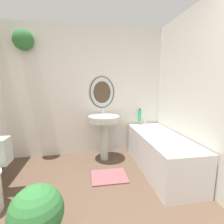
# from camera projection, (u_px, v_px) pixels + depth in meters

# --- Properties ---
(wall_back) EXTENTS (2.98, 0.33, 2.40)m
(wall_back) POSITION_uv_depth(u_px,v_px,m) (83.00, 89.00, 3.03)
(wall_back) COLOR silver
(wall_back) RESTS_ON ground_plane
(wall_right) EXTENTS (0.06, 2.79, 2.40)m
(wall_right) POSITION_uv_depth(u_px,v_px,m) (210.00, 96.00, 1.97)
(wall_right) COLOR silver
(wall_right) RESTS_ON ground_plane
(pedestal_sink) EXTENTS (0.55, 0.55, 0.90)m
(pedestal_sink) POSITION_uv_depth(u_px,v_px,m) (104.00, 126.00, 2.87)
(pedestal_sink) COLOR #B2BCB2
(pedestal_sink) RESTS_ON ground_plane
(bathtub) EXTENTS (0.61, 1.55, 0.65)m
(bathtub) POSITION_uv_depth(u_px,v_px,m) (160.00, 152.00, 2.56)
(bathtub) COLOR silver
(bathtub) RESTS_ON ground_plane
(shampoo_bottle) EXTENTS (0.06, 0.06, 0.24)m
(shampoo_bottle) POSITION_uv_depth(u_px,v_px,m) (140.00, 115.00, 3.16)
(shampoo_bottle) COLOR #38B275
(shampoo_bottle) RESTS_ON bathtub
(potted_plant) EXTENTS (0.42, 0.42, 0.56)m
(potted_plant) POSITION_uv_depth(u_px,v_px,m) (37.00, 214.00, 1.27)
(potted_plant) COLOR #47474C
(potted_plant) RESTS_ON ground_plane
(bath_mat) EXTENTS (0.51, 0.40, 0.02)m
(bath_mat) POSITION_uv_depth(u_px,v_px,m) (109.00, 177.00, 2.38)
(bath_mat) COLOR #934C51
(bath_mat) RESTS_ON ground_plane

